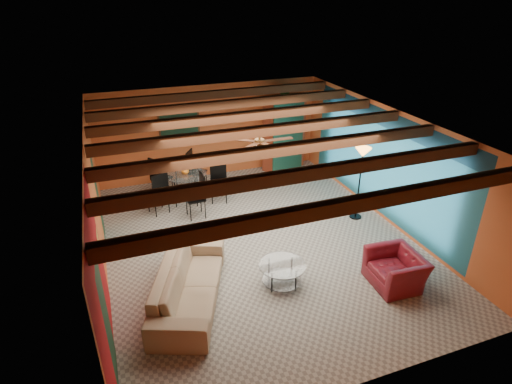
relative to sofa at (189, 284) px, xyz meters
name	(u,v)px	position (x,y,z in m)	size (l,w,h in m)	color
room	(258,140)	(1.86, 1.50, 1.99)	(6.52, 8.01, 2.71)	gray
sofa	(189,284)	(0.00, 0.00, 0.00)	(2.57, 1.00, 0.75)	#957B60
armchair	(395,269)	(3.77, -0.87, -0.05)	(1.01, 0.88, 0.65)	maroon
coffee_table	(282,274)	(1.75, -0.14, -0.15)	(0.89, 0.89, 0.46)	white
dining_table	(186,183)	(0.76, 3.85, 0.19)	(2.16, 2.16, 1.13)	white
armoire	(284,135)	(4.06, 5.09, 0.71)	(1.23, 0.61, 2.16)	brown
floor_lamp	(359,184)	(4.49, 1.61, 0.54)	(0.37, 0.37, 1.83)	black
ceiling_fan	(259,142)	(1.86, 1.39, 1.99)	(1.50, 1.50, 0.44)	#472614
painting	(179,125)	(0.96, 5.35, 1.28)	(1.05, 0.03, 0.65)	black
potted_plant	(285,91)	(4.06, 5.09, 2.02)	(0.42, 0.36, 0.46)	#26661E
vase	(184,159)	(0.76, 3.85, 0.85)	(0.19, 0.19, 0.20)	orange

